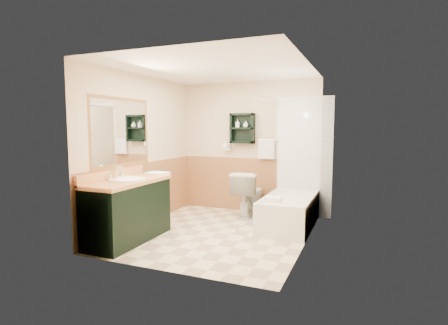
{
  "coord_description": "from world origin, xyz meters",
  "views": [
    {
      "loc": [
        2.02,
        -4.67,
        1.57
      ],
      "look_at": [
        0.03,
        0.2,
        1.04
      ],
      "focal_mm": 28.0,
      "sensor_mm": 36.0,
      "label": 1
    }
  ],
  "objects_px": {
    "bathtub": "(289,211)",
    "wall_shelf": "(242,128)",
    "soap_bottle_a": "(238,126)",
    "soap_bottle_b": "(246,125)",
    "vanity": "(128,210)",
    "vanity_book": "(150,165)",
    "hair_dryer": "(228,147)",
    "toilet": "(249,194)"
  },
  "relations": [
    {
      "from": "vanity",
      "to": "wall_shelf",
      "type": "bearing_deg",
      "value": 67.81
    },
    {
      "from": "vanity_book",
      "to": "hair_dryer",
      "type": "bearing_deg",
      "value": 57.23
    },
    {
      "from": "hair_dryer",
      "to": "soap_bottle_b",
      "type": "relative_size",
      "value": 1.99
    },
    {
      "from": "hair_dryer",
      "to": "vanity_book",
      "type": "height_order",
      "value": "hair_dryer"
    },
    {
      "from": "hair_dryer",
      "to": "wall_shelf",
      "type": "bearing_deg",
      "value": -4.76
    },
    {
      "from": "wall_shelf",
      "to": "bathtub",
      "type": "bearing_deg",
      "value": -32.81
    },
    {
      "from": "soap_bottle_a",
      "to": "hair_dryer",
      "type": "bearing_deg",
      "value": 171.81
    },
    {
      "from": "soap_bottle_a",
      "to": "soap_bottle_b",
      "type": "relative_size",
      "value": 1.23
    },
    {
      "from": "soap_bottle_a",
      "to": "vanity_book",
      "type": "bearing_deg",
      "value": -124.36
    },
    {
      "from": "bathtub",
      "to": "soap_bottle_b",
      "type": "distance_m",
      "value": 1.79
    },
    {
      "from": "bathtub",
      "to": "soap_bottle_b",
      "type": "bearing_deg",
      "value": 145.52
    },
    {
      "from": "toilet",
      "to": "soap_bottle_b",
      "type": "height_order",
      "value": "soap_bottle_b"
    },
    {
      "from": "hair_dryer",
      "to": "soap_bottle_a",
      "type": "xyz_separation_m",
      "value": [
        0.21,
        -0.03,
        0.4
      ]
    },
    {
      "from": "wall_shelf",
      "to": "soap_bottle_b",
      "type": "distance_m",
      "value": 0.09
    },
    {
      "from": "wall_shelf",
      "to": "vanity_book",
      "type": "xyz_separation_m",
      "value": [
        -1.06,
        -1.42,
        -0.57
      ]
    },
    {
      "from": "bathtub",
      "to": "soap_bottle_a",
      "type": "xyz_separation_m",
      "value": [
        -1.12,
        0.66,
        1.36
      ]
    },
    {
      "from": "wall_shelf",
      "to": "vanity",
      "type": "bearing_deg",
      "value": -112.19
    },
    {
      "from": "wall_shelf",
      "to": "vanity_book",
      "type": "distance_m",
      "value": 1.86
    },
    {
      "from": "toilet",
      "to": "soap_bottle_a",
      "type": "distance_m",
      "value": 1.28
    },
    {
      "from": "wall_shelf",
      "to": "bathtub",
      "type": "distance_m",
      "value": 1.79
    },
    {
      "from": "vanity_book",
      "to": "soap_bottle_a",
      "type": "relative_size",
      "value": 1.67
    },
    {
      "from": "toilet",
      "to": "soap_bottle_a",
      "type": "bearing_deg",
      "value": -39.67
    },
    {
      "from": "hair_dryer",
      "to": "vanity",
      "type": "height_order",
      "value": "hair_dryer"
    },
    {
      "from": "vanity_book",
      "to": "wall_shelf",
      "type": "bearing_deg",
      "value": 48.24
    },
    {
      "from": "soap_bottle_a",
      "to": "soap_bottle_b",
      "type": "bearing_deg",
      "value": 0.0
    },
    {
      "from": "vanity_book",
      "to": "soap_bottle_b",
      "type": "relative_size",
      "value": 2.05
    },
    {
      "from": "vanity",
      "to": "soap_bottle_a",
      "type": "bearing_deg",
      "value": 69.85
    },
    {
      "from": "hair_dryer",
      "to": "vanity_book",
      "type": "xyz_separation_m",
      "value": [
        -0.76,
        -1.45,
        -0.22
      ]
    },
    {
      "from": "wall_shelf",
      "to": "bathtub",
      "type": "relative_size",
      "value": 0.37
    },
    {
      "from": "vanity",
      "to": "bathtub",
      "type": "height_order",
      "value": "vanity"
    },
    {
      "from": "soap_bottle_b",
      "to": "toilet",
      "type": "bearing_deg",
      "value": -60.11
    },
    {
      "from": "vanity",
      "to": "vanity_book",
      "type": "height_order",
      "value": "vanity_book"
    },
    {
      "from": "wall_shelf",
      "to": "soap_bottle_b",
      "type": "xyz_separation_m",
      "value": [
        0.07,
        -0.01,
        0.06
      ]
    },
    {
      "from": "vanity_book",
      "to": "soap_bottle_b",
      "type": "bearing_deg",
      "value": 46.37
    },
    {
      "from": "hair_dryer",
      "to": "vanity",
      "type": "bearing_deg",
      "value": -105.01
    },
    {
      "from": "vanity_book",
      "to": "soap_bottle_b",
      "type": "xyz_separation_m",
      "value": [
        1.13,
        1.42,
        0.63
      ]
    },
    {
      "from": "bathtub",
      "to": "soap_bottle_b",
      "type": "height_order",
      "value": "soap_bottle_b"
    },
    {
      "from": "vanity_book",
      "to": "toilet",
      "type": "bearing_deg",
      "value": 36.45
    },
    {
      "from": "wall_shelf",
      "to": "vanity_book",
      "type": "bearing_deg",
      "value": -126.71
    },
    {
      "from": "bathtub",
      "to": "wall_shelf",
      "type": "bearing_deg",
      "value": 147.19
    },
    {
      "from": "hair_dryer",
      "to": "soap_bottle_a",
      "type": "height_order",
      "value": "soap_bottle_a"
    },
    {
      "from": "bathtub",
      "to": "soap_bottle_a",
      "type": "height_order",
      "value": "soap_bottle_a"
    }
  ]
}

